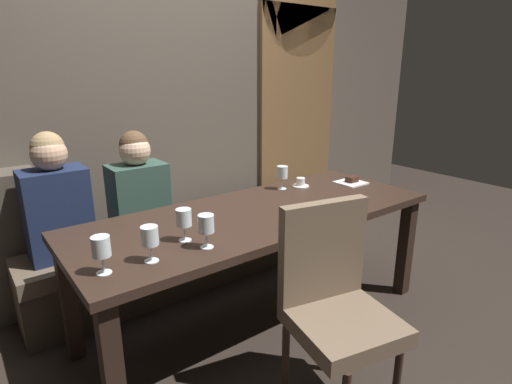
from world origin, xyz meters
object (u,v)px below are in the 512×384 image
object	(u,v)px
diner_redhead	(56,200)
banquette_bench	(203,250)
wine_glass_center_front	(282,173)
dessert_plate	(351,181)
diner_bearded	(138,188)
wine_glass_far_left	(184,218)
wine_glass_near_right	(150,238)
chair_near_side	(334,296)
wine_glass_end_left	(101,247)
wine_glass_near_left	(206,225)
espresso_cup	(301,183)
dining_table	(259,225)

from	to	relation	value
diner_redhead	banquette_bench	bearing A→B (deg)	-1.85
wine_glass_center_front	dessert_plate	world-z (taller)	wine_glass_center_front
diner_bearded	wine_glass_far_left	world-z (taller)	diner_bearded
diner_redhead	wine_glass_near_right	distance (m)	0.98
wine_glass_center_front	wine_glass_far_left	bearing A→B (deg)	-157.93
banquette_bench	chair_near_side	world-z (taller)	chair_near_side
wine_glass_end_left	wine_glass_near_left	bearing A→B (deg)	-4.62
chair_near_side	diner_bearded	size ratio (longest dim) A/B	1.36
wine_glass_center_front	wine_glass_end_left	xyz separation A→B (m)	(-1.39, -0.49, 0.00)
chair_near_side	espresso_cup	size ratio (longest dim) A/B	8.17
wine_glass_far_left	wine_glass_near_right	size ratio (longest dim) A/B	1.00
diner_bearded	wine_glass_near_right	xyz separation A→B (m)	(-0.33, -0.96, 0.06)
diner_redhead	wine_glass_center_front	xyz separation A→B (m)	(1.36, -0.46, 0.05)
chair_near_side	wine_glass_end_left	xyz separation A→B (m)	(-0.86, 0.50, 0.30)
banquette_bench	wine_glass_end_left	distance (m)	1.48
wine_glass_near_left	wine_glass_end_left	bearing A→B (deg)	175.38
espresso_cup	dessert_plate	world-z (taller)	espresso_cup
dining_table	banquette_bench	distance (m)	0.82
chair_near_side	dessert_plate	distance (m)	1.32
wine_glass_near_right	espresso_cup	bearing A→B (deg)	19.40
diner_bearded	wine_glass_center_front	distance (m)	0.98
diner_redhead	wine_glass_far_left	xyz separation A→B (m)	(0.40, -0.85, 0.05)
wine_glass_end_left	espresso_cup	xyz separation A→B (m)	(1.54, 0.46, -0.09)
diner_bearded	wine_glass_center_front	size ratio (longest dim) A/B	4.40
diner_redhead	espresso_cup	bearing A→B (deg)	-18.18
dining_table	banquette_bench	xyz separation A→B (m)	(0.00, 0.70, -0.42)
diner_bearded	dessert_plate	world-z (taller)	diner_bearded
wine_glass_near_right	wine_glass_center_front	bearing A→B (deg)	22.97
dining_table	diner_redhead	xyz separation A→B (m)	(-0.95, 0.73, 0.16)
diner_bearded	wine_glass_near_right	bearing A→B (deg)	-108.84
chair_near_side	wine_glass_center_front	distance (m)	1.16
wine_glass_far_left	dessert_plate	bearing A→B (deg)	7.57
chair_near_side	wine_glass_center_front	size ratio (longest dim) A/B	5.98
wine_glass_far_left	wine_glass_near_right	bearing A→B (deg)	-153.27
diner_bearded	dessert_plate	size ratio (longest dim) A/B	3.80
wine_glass_center_front	wine_glass_near_right	world-z (taller)	same
espresso_cup	wine_glass_far_left	bearing A→B (deg)	-162.17
banquette_bench	dining_table	bearing A→B (deg)	-90.00
diner_redhead	dining_table	bearing A→B (deg)	-37.45
diner_bearded	wine_glass_center_front	world-z (taller)	diner_bearded
wine_glass_near_left	wine_glass_near_right	bearing A→B (deg)	175.19
banquette_bench	espresso_cup	bearing A→B (deg)	-39.91
diner_redhead	diner_bearded	world-z (taller)	diner_redhead
wine_glass_near_left	wine_glass_far_left	bearing A→B (deg)	108.21
wine_glass_near_left	wine_glass_end_left	size ratio (longest dim) A/B	1.00
diner_bearded	wine_glass_near_left	bearing A→B (deg)	-93.54
chair_near_side	dessert_plate	xyz separation A→B (m)	(1.04, 0.79, 0.20)
banquette_bench	diner_bearded	distance (m)	0.72
wine_glass_far_left	dessert_plate	distance (m)	1.48
diner_redhead	wine_glass_center_front	world-z (taller)	diner_redhead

